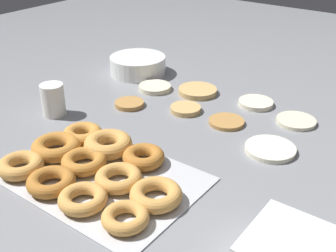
{
  "coord_description": "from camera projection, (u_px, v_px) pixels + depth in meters",
  "views": [
    {
      "loc": [
        0.51,
        -0.8,
        0.52
      ],
      "look_at": [
        -0.02,
        -0.09,
        0.04
      ],
      "focal_mm": 45.0,
      "sensor_mm": 36.0,
      "label": 1
    }
  ],
  "objects": [
    {
      "name": "donut_tray",
      "position": [
        93.0,
        167.0,
        0.9
      ],
      "size": [
        0.42,
        0.29,
        0.04
      ],
      "color": "silver",
      "rests_on": "ground_plane"
    },
    {
      "name": "ground_plane",
      "position": [
        195.0,
        129.0,
        1.08
      ],
      "size": [
        3.0,
        3.0,
        0.0
      ],
      "primitive_type": "plane",
      "color": "gray"
    },
    {
      "name": "batter_bowl",
      "position": [
        138.0,
        65.0,
        1.42
      ],
      "size": [
        0.19,
        0.19,
        0.06
      ],
      "color": "white",
      "rests_on": "ground_plane"
    },
    {
      "name": "pancake_2",
      "position": [
        270.0,
        149.0,
        0.99
      ],
      "size": [
        0.12,
        0.12,
        0.01
      ],
      "primitive_type": "cylinder",
      "color": "silver",
      "rests_on": "ground_plane"
    },
    {
      "name": "pancake_5",
      "position": [
        155.0,
        87.0,
        1.31
      ],
      "size": [
        0.1,
        0.1,
        0.02
      ],
      "primitive_type": "cylinder",
      "color": "beige",
      "rests_on": "ground_plane"
    },
    {
      "name": "pancake_7",
      "position": [
        129.0,
        104.0,
        1.21
      ],
      "size": [
        0.08,
        0.08,
        0.01
      ],
      "primitive_type": "cylinder",
      "color": "#B27F42",
      "rests_on": "ground_plane"
    },
    {
      "name": "pancake_3",
      "position": [
        296.0,
        121.0,
        1.11
      ],
      "size": [
        0.1,
        0.1,
        0.01
      ],
      "primitive_type": "cylinder",
      "color": "beige",
      "rests_on": "ground_plane"
    },
    {
      "name": "paper_cup",
      "position": [
        53.0,
        100.0,
        1.14
      ],
      "size": [
        0.06,
        0.06,
        0.09
      ],
      "color": "white",
      "rests_on": "ground_plane"
    },
    {
      "name": "pancake_6",
      "position": [
        186.0,
        109.0,
        1.17
      ],
      "size": [
        0.09,
        0.09,
        0.01
      ],
      "primitive_type": "cylinder",
      "color": "tan",
      "rests_on": "ground_plane"
    },
    {
      "name": "pancake_1",
      "position": [
        256.0,
        103.0,
        1.21
      ],
      "size": [
        0.1,
        0.1,
        0.01
      ],
      "primitive_type": "cylinder",
      "color": "beige",
      "rests_on": "ground_plane"
    },
    {
      "name": "pancake_0",
      "position": [
        198.0,
        91.0,
        1.28
      ],
      "size": [
        0.12,
        0.12,
        0.02
      ],
      "primitive_type": "cylinder",
      "color": "tan",
      "rests_on": "ground_plane"
    },
    {
      "name": "pancake_4",
      "position": [
        227.0,
        122.0,
        1.11
      ],
      "size": [
        0.09,
        0.09,
        0.01
      ],
      "primitive_type": "cylinder",
      "color": "#B27F42",
      "rests_on": "ground_plane"
    }
  ]
}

